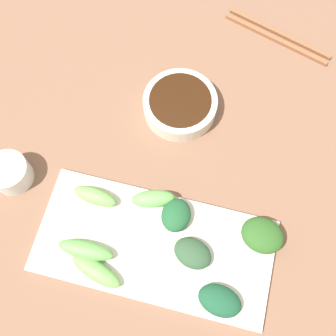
{
  "coord_description": "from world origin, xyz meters",
  "views": [
    {
      "loc": [
        0.24,
        0.06,
        0.72
      ],
      "look_at": [
        -0.0,
        -0.0,
        0.05
      ],
      "focal_mm": 44.05,
      "sensor_mm": 36.0,
      "label": 1
    }
  ],
  "objects_px": {
    "sauce_bowl": "(180,104)",
    "serving_plate": "(155,246)",
    "tea_cup": "(10,173)",
    "chopsticks": "(277,36)"
  },
  "relations": [
    {
      "from": "chopsticks",
      "to": "tea_cup",
      "type": "xyz_separation_m",
      "value": [
        0.42,
        -0.41,
        0.02
      ]
    },
    {
      "from": "sauce_bowl",
      "to": "tea_cup",
      "type": "distance_m",
      "value": 0.33
    },
    {
      "from": "sauce_bowl",
      "to": "serving_plate",
      "type": "relative_size",
      "value": 0.35
    },
    {
      "from": "sauce_bowl",
      "to": "serving_plate",
      "type": "bearing_deg",
      "value": 4.51
    },
    {
      "from": "sauce_bowl",
      "to": "tea_cup",
      "type": "bearing_deg",
      "value": -51.05
    },
    {
      "from": "serving_plate",
      "to": "chopsticks",
      "type": "distance_m",
      "value": 0.5
    },
    {
      "from": "sauce_bowl",
      "to": "chopsticks",
      "type": "height_order",
      "value": "sauce_bowl"
    },
    {
      "from": "chopsticks",
      "to": "sauce_bowl",
      "type": "bearing_deg",
      "value": -18.54
    },
    {
      "from": "serving_plate",
      "to": "tea_cup",
      "type": "bearing_deg",
      "value": -101.93
    },
    {
      "from": "serving_plate",
      "to": "chopsticks",
      "type": "xyz_separation_m",
      "value": [
        -0.48,
        0.13,
        -0.0
      ]
    }
  ]
}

